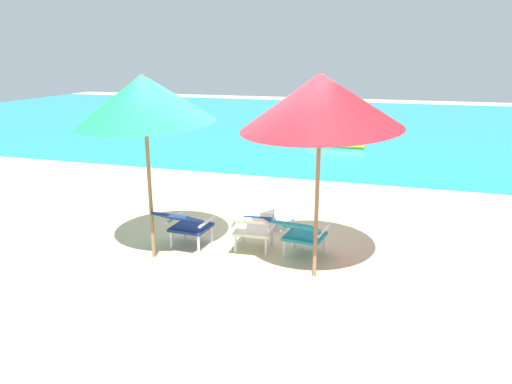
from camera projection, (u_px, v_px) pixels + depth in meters
The scene contains 9 objects.
ground_plane at pixel (306, 179), 10.76m from camera, with size 40.00×40.00×0.00m, color #CCB78E.
ocean_band at pixel (351, 124), 18.97m from camera, with size 40.00×18.00×0.01m, color teal.
swim_buoy at pixel (337, 144), 14.26m from camera, with size 0.18×0.18×1.60m, color yellow.
lounge_chair_left at pixel (185, 223), 6.79m from camera, with size 0.58×0.90×0.68m.
lounge_chair_center at pixel (251, 226), 6.67m from camera, with size 0.60×0.91×0.68m.
lounge_chair_right at pixel (301, 232), 6.46m from camera, with size 0.64×0.93×0.68m.
beach_umbrella_left at pixel (144, 99), 6.07m from camera, with size 2.57×2.57×2.51m.
beach_umbrella_right at pixel (321, 101), 5.49m from camera, with size 2.66×2.67×2.56m.
cooler_box at pixel (259, 219), 7.69m from camera, with size 0.51×0.37×0.32m.
Camera 1 is at (1.99, -6.28, 2.72)m, focal length 33.73 mm.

